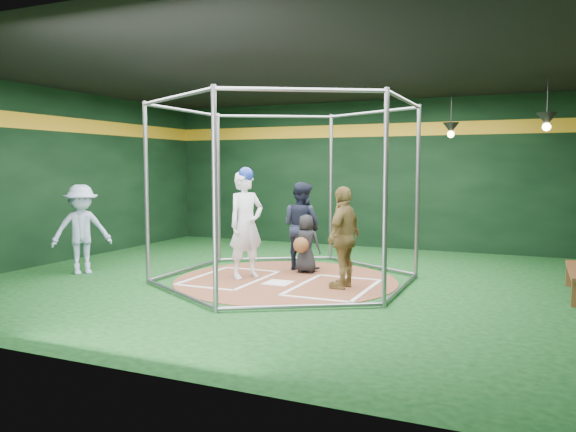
% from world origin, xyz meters
% --- Properties ---
extents(room_shell, '(10.10, 9.10, 3.53)m').
position_xyz_m(room_shell, '(0.00, 0.01, 1.75)').
color(room_shell, '#0C3711').
rests_on(room_shell, ground).
extents(clay_disc, '(3.80, 3.80, 0.01)m').
position_xyz_m(clay_disc, '(0.00, 0.00, 0.01)').
color(clay_disc, brown).
rests_on(clay_disc, ground).
extents(home_plate, '(0.43, 0.43, 0.01)m').
position_xyz_m(home_plate, '(0.00, -0.30, 0.02)').
color(home_plate, white).
rests_on(home_plate, clay_disc).
extents(batter_box_left, '(1.17, 1.77, 0.01)m').
position_xyz_m(batter_box_left, '(-0.95, -0.25, 0.02)').
color(batter_box_left, white).
rests_on(batter_box_left, clay_disc).
extents(batter_box_right, '(1.17, 1.77, 0.01)m').
position_xyz_m(batter_box_right, '(0.95, -0.25, 0.02)').
color(batter_box_right, white).
rests_on(batter_box_right, clay_disc).
extents(batting_cage, '(4.05, 4.67, 3.00)m').
position_xyz_m(batting_cage, '(-0.00, -0.00, 1.50)').
color(batting_cage, gray).
rests_on(batting_cage, ground).
extents(pendant_lamp_near, '(0.34, 0.34, 0.90)m').
position_xyz_m(pendant_lamp_near, '(2.20, 3.60, 2.74)').
color(pendant_lamp_near, black).
rests_on(pendant_lamp_near, room_shell).
extents(pendant_lamp_far, '(0.34, 0.34, 0.90)m').
position_xyz_m(pendant_lamp_far, '(4.00, 2.00, 2.74)').
color(pendant_lamp_far, black).
rests_on(pendant_lamp_far, room_shell).
extents(batter_figure, '(0.71, 0.81, 1.92)m').
position_xyz_m(batter_figure, '(-0.71, -0.09, 0.96)').
color(batter_figure, silver).
rests_on(batter_figure, clay_disc).
extents(visitor_leopard, '(0.53, 1.00, 1.62)m').
position_xyz_m(visitor_leopard, '(1.10, -0.19, 0.82)').
color(visitor_leopard, '#A38845').
rests_on(visitor_leopard, clay_disc).
extents(catcher_figure, '(0.54, 0.58, 1.06)m').
position_xyz_m(catcher_figure, '(0.07, 0.74, 0.54)').
color(catcher_figure, black).
rests_on(catcher_figure, clay_disc).
extents(umpire, '(0.95, 0.84, 1.64)m').
position_xyz_m(umpire, '(-0.13, 1.02, 0.83)').
color(umpire, black).
rests_on(umpire, clay_disc).
extents(bystander_blue, '(1.12, 1.19, 1.62)m').
position_xyz_m(bystander_blue, '(-3.64, -0.91, 0.81)').
color(bystander_blue, '#9BADCE').
rests_on(bystander_blue, ground).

